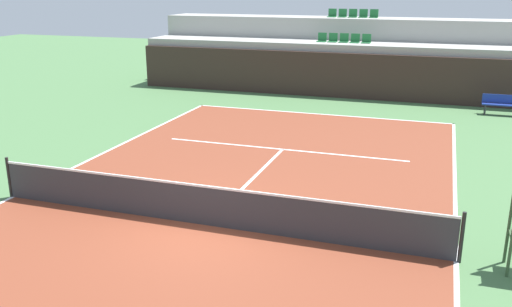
{
  "coord_description": "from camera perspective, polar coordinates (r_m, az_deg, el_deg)",
  "views": [
    {
      "loc": [
        4.83,
        -10.64,
        5.3
      ],
      "look_at": [
        0.55,
        2.0,
        1.2
      ],
      "focal_mm": 38.71,
      "sensor_mm": 36.0,
      "label": 1
    }
  ],
  "objects": [
    {
      "name": "baseline_far",
      "position": [
        23.7,
        6.5,
        4.08
      ],
      "size": [
        11.0,
        0.1,
        0.0
      ],
      "primitive_type": "cube",
      "color": "white",
      "rests_on": "court_surface"
    },
    {
      "name": "centre_service_line",
      "position": [
        15.59,
        -0.5,
        -2.76
      ],
      "size": [
        0.1,
        6.4,
        0.0
      ],
      "primitive_type": "cube",
      "color": "white",
      "rests_on": "court_surface"
    },
    {
      "name": "back_wall",
      "position": [
        27.27,
        8.37,
        8.0
      ],
      "size": [
        20.71,
        0.3,
        2.16
      ],
      "primitive_type": "cube",
      "color": "#33231E",
      "rests_on": "ground_plane"
    },
    {
      "name": "stands_tier_upper",
      "position": [
        30.84,
        9.75,
        10.33
      ],
      "size": [
        20.71,
        2.4,
        3.61
      ],
      "primitive_type": "cube",
      "color": "#9E9E99",
      "rests_on": "ground_plane"
    },
    {
      "name": "sideline_right",
      "position": [
        11.9,
        19.98,
        -10.43
      ],
      "size": [
        0.1,
        24.0,
        0.0
      ],
      "primitive_type": "cube",
      "color": "white",
      "rests_on": "court_surface"
    },
    {
      "name": "stands_tier_lower",
      "position": [
        28.56,
        8.9,
        8.75
      ],
      "size": [
        20.71,
        2.4,
        2.52
      ],
      "primitive_type": "cube",
      "color": "#9E9E99",
      "rests_on": "ground_plane"
    },
    {
      "name": "court_surface",
      "position": [
        12.83,
        -5.24,
        -7.37
      ],
      "size": [
        11.0,
        24.0,
        0.01
      ],
      "primitive_type": "cube",
      "color": "brown",
      "rests_on": "ground_plane"
    },
    {
      "name": "player_bench",
      "position": [
        25.55,
        23.98,
        4.79
      ],
      "size": [
        1.5,
        0.4,
        0.85
      ],
      "color": "navy",
      "rests_on": "ground_plane"
    },
    {
      "name": "tennis_net",
      "position": [
        12.63,
        -5.3,
        -5.3
      ],
      "size": [
        11.08,
        0.08,
        1.07
      ],
      "color": "black",
      "rests_on": "court_surface"
    },
    {
      "name": "seating_row_lower",
      "position": [
        28.49,
        9.06,
        11.53
      ],
      "size": [
        2.67,
        0.44,
        0.44
      ],
      "color": "#1E6633",
      "rests_on": "stands_tier_lower"
    },
    {
      "name": "service_line_far",
      "position": [
        18.49,
        2.77,
        0.44
      ],
      "size": [
        8.26,
        0.1,
        0.0
      ],
      "primitive_type": "cube",
      "color": "white",
      "rests_on": "court_surface"
    },
    {
      "name": "ground_plane",
      "position": [
        12.83,
        -5.24,
        -7.39
      ],
      "size": [
        80.0,
        80.0,
        0.0
      ],
      "primitive_type": "plane",
      "color": "#477042"
    },
    {
      "name": "sideline_left",
      "position": [
        15.72,
        -23.79,
        -4.11
      ],
      "size": [
        0.1,
        24.0,
        0.0
      ],
      "primitive_type": "cube",
      "color": "white",
      "rests_on": "court_surface"
    },
    {
      "name": "seating_row_upper",
      "position": [
        30.77,
        9.96,
        13.92
      ],
      "size": [
        2.67,
        0.44,
        0.44
      ],
      "color": "#1E6633",
      "rests_on": "stands_tier_upper"
    }
  ]
}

